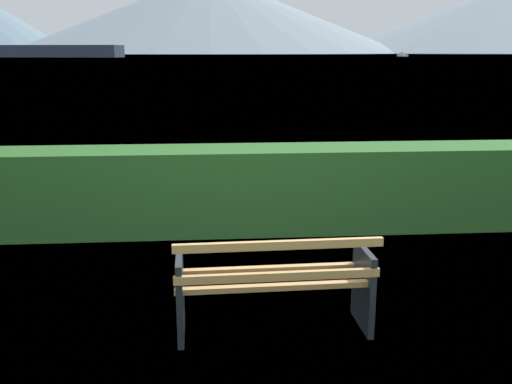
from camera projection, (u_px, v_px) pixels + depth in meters
name	position (u px, v px, depth m)	size (l,w,h in m)	color
ground_plane	(273.00, 328.00, 4.75)	(1400.00, 1400.00, 0.00)	#567A38
water_surface	(211.00, 55.00, 302.56)	(620.00, 620.00, 0.00)	#7A99A8
park_bench	(274.00, 284.00, 4.59)	(1.59, 0.62, 0.87)	tan
hedge_row	(250.00, 189.00, 7.29)	(12.98, 0.83, 1.05)	#285B23
fishing_boat_near	(403.00, 55.00, 229.35)	(2.84, 6.11, 1.60)	silver
distant_hills	(269.00, 15.00, 537.72)	(833.23, 365.95, 75.83)	slate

